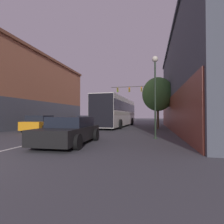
% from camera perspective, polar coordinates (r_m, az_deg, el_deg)
% --- Properties ---
extents(lane_center_line, '(0.14, 44.04, 0.01)m').
position_cam_1_polar(lane_center_line, '(20.01, -3.74, -5.11)').
color(lane_center_line, silver).
rests_on(lane_center_line, ground_plane).
extents(building_left_brick, '(10.32, 19.25, 8.57)m').
position_cam_1_polar(building_left_brick, '(25.65, -29.31, 5.77)').
color(building_left_brick, '#A86647').
rests_on(building_left_brick, ground_plane).
extents(building_right_storefront, '(6.74, 21.96, 8.90)m').
position_cam_1_polar(building_right_storefront, '(18.21, 28.95, 9.03)').
color(building_right_storefront, '#4C515B').
rests_on(building_right_storefront, ground_plane).
extents(bus, '(3.22, 12.81, 3.47)m').
position_cam_1_polar(bus, '(21.93, 1.71, 0.32)').
color(bus, silver).
rests_on(bus, ground_plane).
extents(hatchback_foreground, '(2.26, 4.46, 1.32)m').
position_cam_1_polar(hatchback_foreground, '(8.85, -13.55, -5.95)').
color(hatchback_foreground, black).
rests_on(hatchback_foreground, ground_plane).
extents(parked_car_left_near, '(2.42, 4.36, 1.37)m').
position_cam_1_polar(parked_car_left_near, '(26.44, -8.69, -2.70)').
color(parked_car_left_near, orange).
rests_on(parked_car_left_near, ground_plane).
extents(parked_car_left_mid, '(2.17, 4.13, 1.46)m').
position_cam_1_polar(parked_car_left_mid, '(33.48, -4.10, -2.32)').
color(parked_car_left_mid, black).
rests_on(parked_car_left_mid, ground_plane).
extents(parked_car_left_far, '(2.42, 4.25, 1.39)m').
position_cam_1_polar(parked_car_left_far, '(17.03, -22.19, -3.50)').
color(parked_car_left_far, orange).
rests_on(parked_car_left_far, ground_plane).
extents(traffic_signal_gantry, '(7.92, 0.36, 6.85)m').
position_cam_1_polar(traffic_signal_gantry, '(31.41, 9.22, 5.63)').
color(traffic_signal_gantry, '#514C47').
rests_on(traffic_signal_gantry, ground_plane).
extents(street_lamp, '(0.36, 0.36, 4.98)m').
position_cam_1_polar(street_lamp, '(10.93, 13.90, 8.06)').
color(street_lamp, '#233323').
rests_on(street_lamp, ground_plane).
extents(street_tree_near, '(3.19, 2.87, 5.36)m').
position_cam_1_polar(street_tree_near, '(18.80, 14.71, 5.63)').
color(street_tree_near, brown).
rests_on(street_tree_near, ground_plane).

